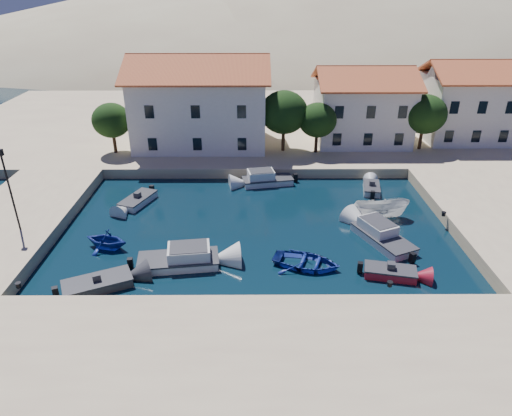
{
  "coord_description": "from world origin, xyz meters",
  "views": [
    {
      "loc": [
        -0.17,
        -21.64,
        17.45
      ],
      "look_at": [
        -0.01,
        9.43,
        2.0
      ],
      "focal_mm": 32.0,
      "sensor_mm": 36.0,
      "label": 1
    }
  ],
  "objects_px": {
    "building_mid": "(363,104)",
    "building_left": "(200,100)",
    "rowboat_south": "(306,266)",
    "building_right": "(466,99)",
    "cabin_cruiser_east": "(383,237)",
    "boat_east": "(380,217)",
    "lamppost": "(8,183)",
    "cabin_cruiser_south": "(178,259)"
  },
  "relations": [
    {
      "from": "building_right",
      "to": "lamppost",
      "type": "bearing_deg",
      "value": -152.07
    },
    {
      "from": "building_right",
      "to": "lamppost",
      "type": "height_order",
      "value": "building_right"
    },
    {
      "from": "cabin_cruiser_east",
      "to": "boat_east",
      "type": "distance_m",
      "value": 4.09
    },
    {
      "from": "building_right",
      "to": "building_mid",
      "type": "bearing_deg",
      "value": -175.24
    },
    {
      "from": "lamppost",
      "to": "cabin_cruiser_south",
      "type": "xyz_separation_m",
      "value": [
        12.16,
        -3.33,
        -4.28
      ]
    },
    {
      "from": "cabin_cruiser_east",
      "to": "building_right",
      "type": "bearing_deg",
      "value": -57.62
    },
    {
      "from": "building_mid",
      "to": "rowboat_south",
      "type": "distance_m",
      "value": 26.47
    },
    {
      "from": "rowboat_south",
      "to": "building_right",
      "type": "bearing_deg",
      "value": -20.72
    },
    {
      "from": "cabin_cruiser_east",
      "to": "cabin_cruiser_south",
      "type": "bearing_deg",
      "value": 76.96
    },
    {
      "from": "cabin_cruiser_east",
      "to": "boat_east",
      "type": "bearing_deg",
      "value": -36.06
    },
    {
      "from": "building_mid",
      "to": "boat_east",
      "type": "relative_size",
      "value": 2.33
    },
    {
      "from": "cabin_cruiser_south",
      "to": "boat_east",
      "type": "distance_m",
      "value": 17.09
    },
    {
      "from": "building_left",
      "to": "boat_east",
      "type": "distance_m",
      "value": 23.8
    },
    {
      "from": "lamppost",
      "to": "building_right",
      "type": "bearing_deg",
      "value": 27.93
    },
    {
      "from": "cabin_cruiser_south",
      "to": "boat_east",
      "type": "height_order",
      "value": "cabin_cruiser_south"
    },
    {
      "from": "building_right",
      "to": "cabin_cruiser_east",
      "type": "distance_m",
      "value": 27.13
    },
    {
      "from": "lamppost",
      "to": "cabin_cruiser_east",
      "type": "bearing_deg",
      "value": -0.71
    },
    {
      "from": "rowboat_south",
      "to": "boat_east",
      "type": "height_order",
      "value": "boat_east"
    },
    {
      "from": "building_left",
      "to": "boat_east",
      "type": "relative_size",
      "value": 3.26
    },
    {
      "from": "building_left",
      "to": "building_right",
      "type": "relative_size",
      "value": 1.56
    },
    {
      "from": "boat_east",
      "to": "rowboat_south",
      "type": "bearing_deg",
      "value": 135.33
    },
    {
      "from": "building_right",
      "to": "cabin_cruiser_east",
      "type": "height_order",
      "value": "building_right"
    },
    {
      "from": "building_mid",
      "to": "building_right",
      "type": "bearing_deg",
      "value": 4.76
    },
    {
      "from": "building_mid",
      "to": "cabin_cruiser_east",
      "type": "bearing_deg",
      "value": -96.86
    },
    {
      "from": "rowboat_south",
      "to": "boat_east",
      "type": "xyz_separation_m",
      "value": [
        6.84,
        7.14,
        0.0
      ]
    },
    {
      "from": "building_mid",
      "to": "cabin_cruiser_east",
      "type": "relative_size",
      "value": 1.83
    },
    {
      "from": "building_right",
      "to": "rowboat_south",
      "type": "xyz_separation_m",
      "value": [
        -20.59,
        -25.49,
        -5.47
      ]
    },
    {
      "from": "lamppost",
      "to": "building_mid",
      "type": "bearing_deg",
      "value": 35.45
    },
    {
      "from": "building_right",
      "to": "lamppost",
      "type": "relative_size",
      "value": 1.52
    },
    {
      "from": "building_right",
      "to": "rowboat_south",
      "type": "bearing_deg",
      "value": -128.93
    },
    {
      "from": "building_right",
      "to": "cabin_cruiser_south",
      "type": "bearing_deg",
      "value": -139.2
    },
    {
      "from": "rowboat_south",
      "to": "building_left",
      "type": "bearing_deg",
      "value": 40.04
    },
    {
      "from": "building_right",
      "to": "boat_east",
      "type": "height_order",
      "value": "building_right"
    },
    {
      "from": "lamppost",
      "to": "boat_east",
      "type": "bearing_deg",
      "value": 7.49
    },
    {
      "from": "building_right",
      "to": "cabin_cruiser_south",
      "type": "height_order",
      "value": "building_right"
    },
    {
      "from": "building_right",
      "to": "cabin_cruiser_east",
      "type": "bearing_deg",
      "value": -123.11
    },
    {
      "from": "boat_east",
      "to": "building_mid",
      "type": "bearing_deg",
      "value": -6.66
    },
    {
      "from": "building_mid",
      "to": "building_left",
      "type": "bearing_deg",
      "value": -176.82
    },
    {
      "from": "building_left",
      "to": "cabin_cruiser_east",
      "type": "bearing_deg",
      "value": -52.8
    },
    {
      "from": "building_left",
      "to": "cabin_cruiser_south",
      "type": "relative_size",
      "value": 2.57
    },
    {
      "from": "building_left",
      "to": "cabin_cruiser_south",
      "type": "xyz_separation_m",
      "value": [
        0.66,
        -23.33,
        -5.46
      ]
    },
    {
      "from": "building_left",
      "to": "lamppost",
      "type": "bearing_deg",
      "value": -119.9
    }
  ]
}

